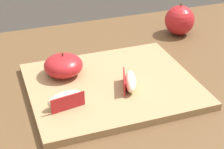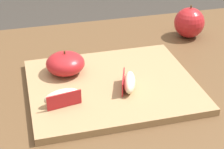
% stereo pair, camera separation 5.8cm
% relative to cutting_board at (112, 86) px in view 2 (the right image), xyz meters
% --- Properties ---
extents(dining_table, '(1.35, 0.80, 0.74)m').
position_rel_cutting_board_xyz_m(dining_table, '(-0.04, -0.01, -0.11)').
color(dining_table, brown).
rests_on(dining_table, ground_plane).
extents(cutting_board, '(0.35, 0.29, 0.02)m').
position_rel_cutting_board_xyz_m(cutting_board, '(0.00, 0.00, 0.00)').
color(cutting_board, '#A37F56').
rests_on(cutting_board, dining_table).
extents(apple_half_skin_up, '(0.09, 0.09, 0.05)m').
position_rel_cutting_board_xyz_m(apple_half_skin_up, '(-0.09, 0.07, 0.03)').
color(apple_half_skin_up, '#B21E23').
rests_on(apple_half_skin_up, cutting_board).
extents(apple_wedge_front, '(0.08, 0.04, 0.03)m').
position_rel_cutting_board_xyz_m(apple_wedge_front, '(-0.11, -0.05, 0.02)').
color(apple_wedge_front, beige).
rests_on(apple_wedge_front, cutting_board).
extents(apple_wedge_right, '(0.05, 0.08, 0.03)m').
position_rel_cutting_board_xyz_m(apple_wedge_right, '(0.03, -0.03, 0.02)').
color(apple_wedge_right, beige).
rests_on(apple_wedge_right, cutting_board).
extents(whole_apple_crimson, '(0.08, 0.08, 0.09)m').
position_rel_cutting_board_xyz_m(whole_apple_crimson, '(0.27, 0.21, 0.03)').
color(whole_apple_crimson, '#B21E23').
rests_on(whole_apple_crimson, dining_table).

